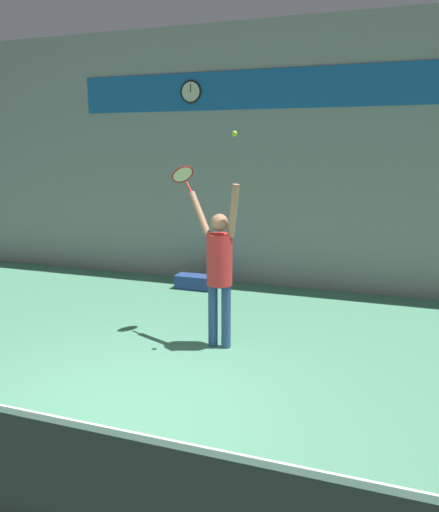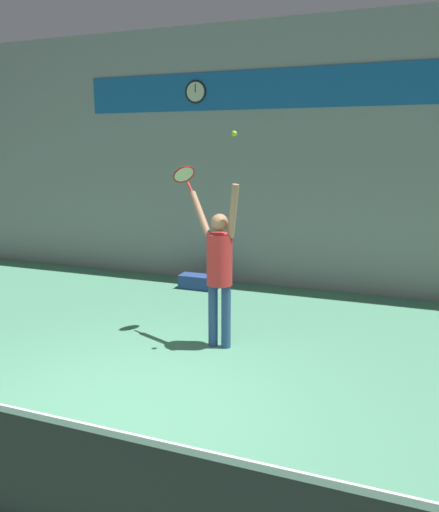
% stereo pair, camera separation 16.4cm
% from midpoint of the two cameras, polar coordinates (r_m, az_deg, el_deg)
% --- Properties ---
extents(ground_plane, '(18.00, 18.00, 0.00)m').
position_cam_midpoint_polar(ground_plane, '(5.48, -10.15, -17.34)').
color(ground_plane, '#4C8C6B').
extents(back_wall, '(18.00, 0.10, 5.00)m').
position_cam_midpoint_polar(back_wall, '(9.81, 5.90, 11.05)').
color(back_wall, gray).
rests_on(back_wall, ground_plane).
extents(sponsor_banner, '(7.57, 0.02, 0.71)m').
position_cam_midpoint_polar(sponsor_banner, '(9.81, 5.98, 18.46)').
color(sponsor_banner, '#195B9E').
extents(scoreboard_clock, '(0.44, 0.04, 0.44)m').
position_cam_midpoint_polar(scoreboard_clock, '(10.25, -2.27, 18.24)').
color(scoreboard_clock, beige).
extents(tennis_player, '(0.87, 0.52, 2.25)m').
position_cam_midpoint_polar(tennis_player, '(6.68, 0.67, -1.04)').
color(tennis_player, '#2D4C7F').
rests_on(tennis_player, ground_plane).
extents(tennis_racket, '(0.42, 0.41, 0.38)m').
position_cam_midpoint_polar(tennis_racket, '(7.18, -3.38, 9.19)').
color(tennis_racket, red).
extents(tennis_ball, '(0.07, 0.07, 0.07)m').
position_cam_midpoint_polar(tennis_ball, '(6.37, 2.45, 13.81)').
color(tennis_ball, '#CCDB2D').
extents(equipment_bag, '(0.76, 0.34, 0.27)m').
position_cam_midpoint_polar(equipment_bag, '(9.76, -1.88, -2.97)').
color(equipment_bag, navy).
rests_on(equipment_bag, ground_plane).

